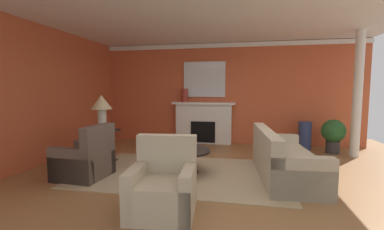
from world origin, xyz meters
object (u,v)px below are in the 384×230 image
object	(u,v)px
side_table	(103,144)
vase_tall_corner	(305,136)
potted_plant	(333,133)
mantel_mirror	(204,79)
sofa	(283,161)
table_lamp	(102,106)
armchair_facing_fireplace	(163,189)
vase_mantel_left	(185,95)
fireplace	(204,124)
armchair_near_window	(85,161)
coffee_table	(183,156)

from	to	relation	value
side_table	vase_tall_corner	size ratio (longest dim) A/B	0.95
side_table	potted_plant	bearing A→B (deg)	20.27
mantel_mirror	sofa	xyz separation A→B (m)	(1.84, -2.85, -1.56)
table_lamp	potted_plant	xyz separation A→B (m)	(5.10, 1.89, -0.73)
armchair_facing_fireplace	vase_mantel_left	size ratio (longest dim) A/B	2.42
mantel_mirror	fireplace	bearing A→B (deg)	-90.00
side_table	vase_tall_corner	xyz separation A→B (m)	(4.50, 2.15, -0.03)
table_lamp	armchair_near_window	bearing A→B (deg)	-77.69
armchair_near_window	potted_plant	distance (m)	5.66
table_lamp	vase_mantel_left	xyz separation A→B (m)	(1.25, 2.40, 0.17)
vase_tall_corner	fireplace	bearing A→B (deg)	173.68
fireplace	mantel_mirror	distance (m)	1.29
coffee_table	potted_plant	bearing A→B (deg)	34.77
armchair_near_window	armchair_facing_fireplace	world-z (taller)	same
fireplace	potted_plant	world-z (taller)	fireplace
coffee_table	table_lamp	bearing A→B (deg)	168.55
fireplace	armchair_facing_fireplace	bearing A→B (deg)	-87.99
table_lamp	vase_tall_corner	bearing A→B (deg)	25.54
sofa	coffee_table	bearing A→B (deg)	-176.97
fireplace	vase_mantel_left	world-z (taller)	vase_mantel_left
sofa	vase_tall_corner	distance (m)	2.58
vase_tall_corner	sofa	bearing A→B (deg)	-109.62
fireplace	sofa	world-z (taller)	fireplace
mantel_mirror	table_lamp	xyz separation A→B (m)	(-1.80, -2.57, -0.63)
armchair_facing_fireplace	vase_tall_corner	xyz separation A→B (m)	(2.55, 4.11, 0.06)
vase_mantel_left	fireplace	bearing A→B (deg)	5.14
armchair_near_window	side_table	distance (m)	0.99
armchair_near_window	fireplace	bearing A→B (deg)	65.01
coffee_table	vase_mantel_left	distance (m)	3.03
sofa	armchair_near_window	xyz separation A→B (m)	(-3.43, -0.68, 0.01)
sofa	armchair_facing_fireplace	distance (m)	2.38
mantel_mirror	vase_tall_corner	distance (m)	3.12
fireplace	side_table	world-z (taller)	fireplace
armchair_near_window	vase_mantel_left	world-z (taller)	vase_mantel_left
fireplace	vase_tall_corner	size ratio (longest dim) A/B	2.45
fireplace	coffee_table	world-z (taller)	fireplace
fireplace	table_lamp	world-z (taller)	table_lamp
potted_plant	sofa	bearing A→B (deg)	-124.12
mantel_mirror	table_lamp	bearing A→B (deg)	-124.96
mantel_mirror	armchair_facing_fireplace	bearing A→B (deg)	-88.05
armchair_near_window	coffee_table	xyz separation A→B (m)	(1.64, 0.58, 0.03)
table_lamp	vase_mantel_left	distance (m)	2.71
side_table	potted_plant	size ratio (longest dim) A/B	0.84
mantel_mirror	side_table	xyz separation A→B (m)	(-1.80, -2.57, -1.45)
coffee_table	vase_tall_corner	xyz separation A→B (m)	(2.65, 2.53, 0.03)
table_lamp	armchair_facing_fireplace	bearing A→B (deg)	-45.12
fireplace	table_lamp	distance (m)	3.11
vase_tall_corner	potted_plant	size ratio (longest dim) A/B	0.88
fireplace	sofa	size ratio (longest dim) A/B	0.83
vase_mantel_left	potted_plant	xyz separation A→B (m)	(3.86, -0.52, -0.90)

